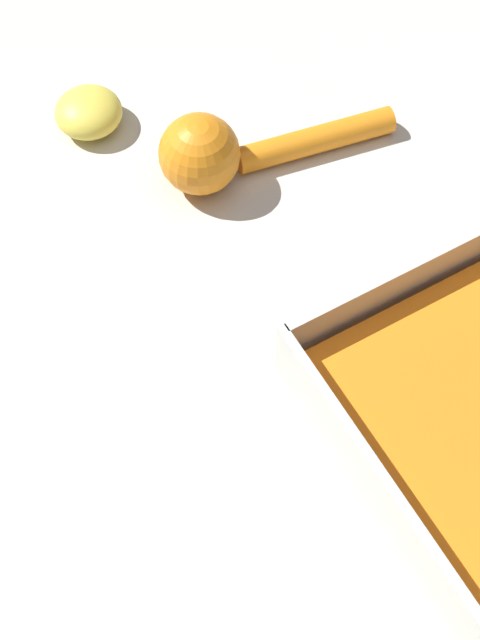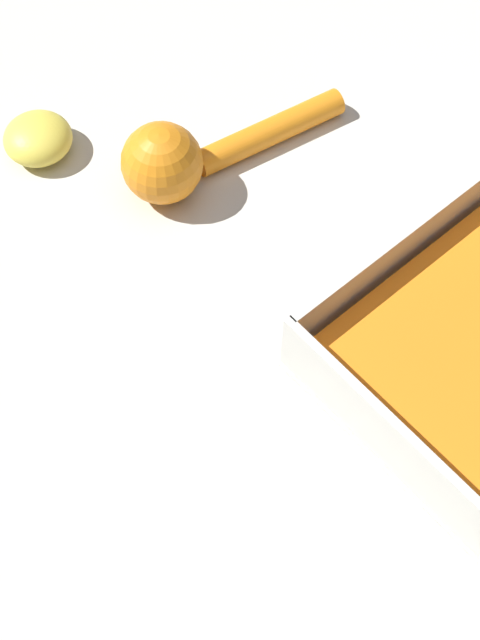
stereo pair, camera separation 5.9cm
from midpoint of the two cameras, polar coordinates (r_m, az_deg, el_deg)
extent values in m
cube|color=silver|center=(0.54, 12.58, -11.86)|extent=(0.25, 0.01, 0.05)
cube|color=silver|center=(0.62, 14.97, 2.74)|extent=(0.01, 0.23, 0.05)
sphere|color=orange|center=(0.67, -0.08, 10.38)|extent=(0.06, 0.06, 0.06)
cylinder|color=orange|center=(0.71, 7.26, 11.20)|extent=(0.04, 0.13, 0.02)
ellipsoid|color=#EFDB4C|center=(0.72, -7.36, 12.89)|extent=(0.05, 0.05, 0.03)
camera|label=1|loc=(0.03, 92.87, -4.87)|focal=50.00mm
camera|label=2|loc=(0.03, -87.13, 4.87)|focal=50.00mm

